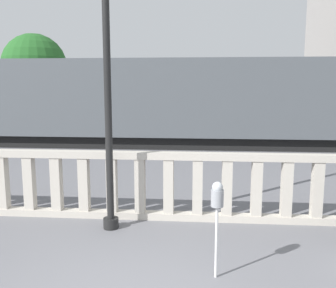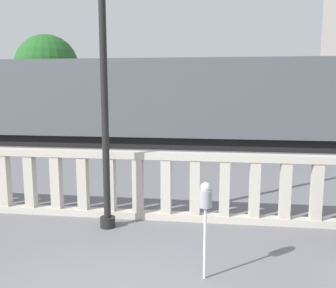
{
  "view_description": "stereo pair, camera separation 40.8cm",
  "coord_description": "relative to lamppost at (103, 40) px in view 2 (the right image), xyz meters",
  "views": [
    {
      "loc": [
        0.9,
        -4.08,
        2.71
      ],
      "look_at": [
        0.19,
        4.22,
        1.4
      ],
      "focal_mm": 40.0,
      "sensor_mm": 36.0,
      "label": 1
    },
    {
      "loc": [
        1.31,
        -4.03,
        2.71
      ],
      "look_at": [
        0.19,
        4.22,
        1.4
      ],
      "focal_mm": 40.0,
      "sensor_mm": 36.0,
      "label": 2
    }
  ],
  "objects": [
    {
      "name": "tree_left",
      "position": [
        -6.42,
        11.29,
        0.11
      ],
      "size": [
        3.09,
        3.09,
        5.19
      ],
      "color": "brown",
      "rests_on": "ground"
    },
    {
      "name": "parking_meter",
      "position": [
        1.93,
        -1.7,
        -2.39
      ],
      "size": [
        0.18,
        0.18,
        1.4
      ],
      "color": "silver",
      "rests_on": "ground"
    },
    {
      "name": "lamppost",
      "position": [
        0.0,
        0.0,
        0.0
      ],
      "size": [
        0.29,
        0.29,
        6.78
      ],
      "color": "black",
      "rests_on": "ground"
    },
    {
      "name": "balustrade",
      "position": [
        0.77,
        0.58,
        -2.82
      ],
      "size": [
        17.49,
        0.24,
        1.39
      ],
      "color": "#BCB5A8",
      "rests_on": "ground"
    },
    {
      "name": "train_near",
      "position": [
        4.32,
        9.99,
        -1.53
      ],
      "size": [
        28.58,
        2.99,
        4.41
      ],
      "color": "black",
      "rests_on": "ground"
    }
  ]
}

